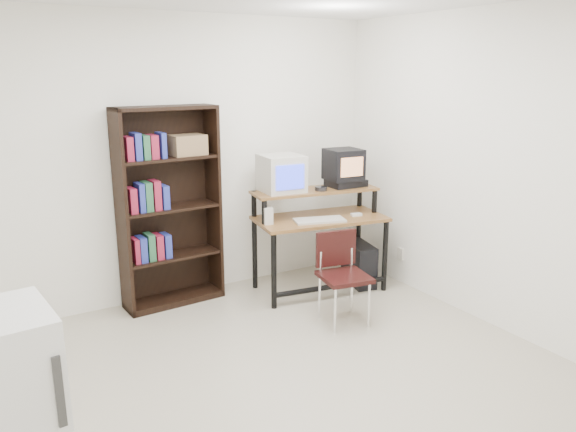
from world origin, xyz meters
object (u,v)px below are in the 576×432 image
computer_desk (319,221)px  bookshelf (168,205)px  pc_tower (359,264)px  school_chair (341,268)px  crt_monitor (281,174)px  crt_tv (343,165)px

computer_desk → bookshelf: bookshelf is taller
computer_desk → pc_tower: (0.43, -0.10, -0.48)m
school_chair → pc_tower: bearing=51.9°
computer_desk → bookshelf: (-1.35, 0.43, 0.23)m
computer_desk → crt_monitor: size_ratio=3.15×
crt_monitor → school_chair: 1.12m
computer_desk → crt_tv: 0.61m
crt_tv → pc_tower: size_ratio=0.78×
pc_tower → school_chair: 0.93m
crt_monitor → bookshelf: 1.09m
computer_desk → school_chair: computer_desk is taller
bookshelf → school_chair: bearing=-49.0°
computer_desk → school_chair: size_ratio=1.70×
computer_desk → school_chair: 0.77m
crt_monitor → pc_tower: crt_monitor is taller
crt_monitor → bookshelf: bookshelf is taller
crt_tv → school_chair: crt_tv is taller
computer_desk → crt_tv: size_ratio=3.73×
crt_tv → bookshelf: size_ratio=0.20×
crt_monitor → school_chair: crt_monitor is taller
pc_tower → computer_desk: bearing=179.2°
crt_tv → pc_tower: 1.01m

